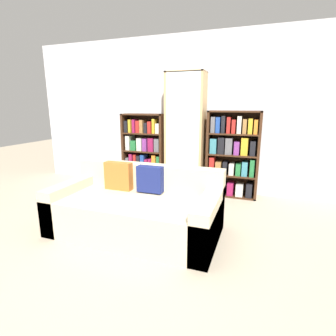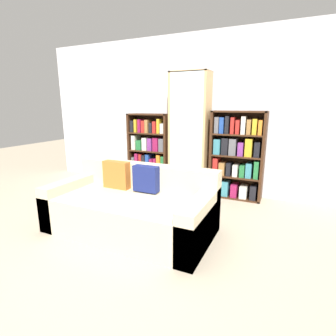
% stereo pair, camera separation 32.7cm
% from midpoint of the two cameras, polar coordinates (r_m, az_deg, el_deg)
% --- Properties ---
extents(ground_plane, '(16.00, 16.00, 0.00)m').
position_cam_midpoint_polar(ground_plane, '(2.84, -10.84, -18.86)').
color(ground_plane, tan).
extents(wall_back, '(6.56, 0.06, 2.70)m').
position_cam_midpoint_polar(wall_back, '(4.73, 4.28, 11.50)').
color(wall_back, silver).
rests_on(wall_back, ground).
extents(couch, '(1.98, 0.99, 0.80)m').
position_cam_midpoint_polar(couch, '(3.26, -9.77, -8.88)').
color(couch, beige).
rests_on(couch, ground).
extents(bookshelf_left, '(0.80, 0.32, 1.36)m').
position_cam_midpoint_polar(bookshelf_left, '(4.95, -7.01, 3.48)').
color(bookshelf_left, '#3D2314').
rests_on(bookshelf_left, ground).
extents(display_cabinet, '(0.66, 0.36, 2.06)m').
position_cam_midpoint_polar(display_cabinet, '(4.58, 1.75, 7.42)').
color(display_cabinet, tan).
rests_on(display_cabinet, ground).
extents(bookshelf_right, '(0.85, 0.32, 1.43)m').
position_cam_midpoint_polar(bookshelf_right, '(4.46, 11.78, 2.75)').
color(bookshelf_right, '#3D2314').
rests_on(bookshelf_right, ground).
extents(wine_bottle, '(0.09, 0.09, 0.39)m').
position_cam_midpoint_polar(wine_bottle, '(4.00, 4.00, -6.33)').
color(wine_bottle, '#192333').
rests_on(wine_bottle, ground).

